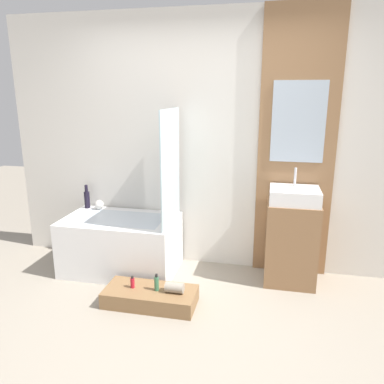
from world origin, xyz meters
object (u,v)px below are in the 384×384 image
Objects in this scene: bottle_soap_primary at (132,283)px; bottle_soap_secondary at (157,283)px; bathtub at (121,244)px; vase_tall_dark at (87,199)px; sink at (295,195)px; vase_round_light at (99,205)px; wooden_step_bench at (150,297)px.

bottle_soap_primary is 0.71× the size of bottle_soap_secondary.
bathtub is 4.40× the size of vase_tall_dark.
sink is 1.68m from bottle_soap_primary.
vase_tall_dark is at bearing 134.70° from bottle_soap_primary.
bottle_soap_secondary is at bearing -38.59° from vase_tall_dark.
sink is 1.75× the size of vase_tall_dark.
bottle_soap_secondary is (0.22, 0.00, 0.02)m from bottle_soap_primary.
sink is at bearing -3.62° from vase_round_light.
vase_round_light is (0.15, -0.02, -0.06)m from vase_tall_dark.
bottle_soap_secondary is at bearing -148.90° from sink.
bathtub is at bearing 120.50° from bottle_soap_primary.
wooden_step_bench is 8.02× the size of vase_round_light.
vase_round_light is 1.29m from bottle_soap_secondary.
sink reaches higher than vase_tall_dark.
bathtub is 0.81m from bottle_soap_secondary.
sink reaches higher than vase_round_light.
vase_tall_dark is 2.39× the size of bottle_soap_primary.
vase_tall_dark is (-0.49, 0.27, 0.39)m from bathtub.
wooden_step_bench is at bearing -49.01° from bathtub.
bottle_soap_primary is at bearing 180.00° from bottle_soap_secondary.
vase_round_light reaches higher than bottle_soap_primary.
vase_tall_dark is 2.59× the size of vase_round_light.
vase_round_light is at bearing 135.78° from wooden_step_bench.
vase_round_light reaches higher than bathtub.
vase_round_light reaches higher than bottle_soap_secondary.
vase_tall_dark is at bearing 151.70° from bathtub.
sink is at bearing 29.81° from wooden_step_bench.
bathtub is at bearing 130.99° from wooden_step_bench.
bathtub is 10.54× the size of bottle_soap_primary.
bottle_soap_primary is (-1.37, -0.69, -0.69)m from sink.
bottle_soap_secondary reaches higher than wooden_step_bench.
bathtub is at bearing -28.30° from vase_tall_dark.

